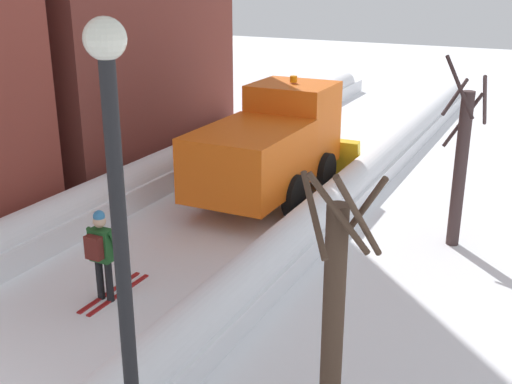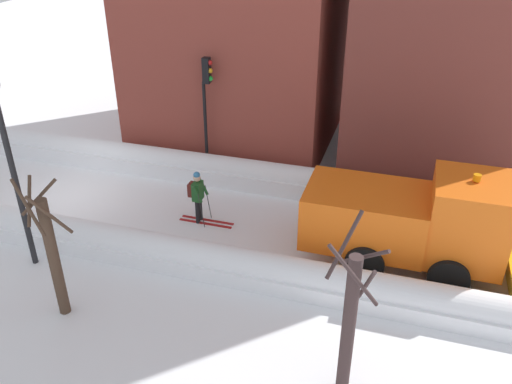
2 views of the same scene
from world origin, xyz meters
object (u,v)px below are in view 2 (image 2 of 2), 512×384
object	(u,v)px
traffic_light_pole	(207,95)
bare_tree_mid	(349,321)
skier	(198,194)
plow_truck	(413,220)
bare_tree_near	(52,253)
street_lamp	(9,154)

from	to	relation	value
traffic_light_pole	bare_tree_mid	size ratio (longest dim) A/B	1.06
skier	bare_tree_mid	size ratio (longest dim) A/B	0.43
plow_truck	skier	world-z (taller)	plow_truck
traffic_light_pole	bare_tree_near	xyz separation A→B (m)	(8.33, -0.74, -1.32)
traffic_light_pole	street_lamp	xyz separation A→B (m)	(6.76, -2.82, 0.32)
traffic_light_pole	bare_tree_near	size ratio (longest dim) A/B	1.17
street_lamp	bare_tree_near	xyz separation A→B (m)	(1.57, 2.08, -1.64)
bare_tree_mid	skier	bearing A→B (deg)	-134.05
street_lamp	bare_tree_mid	bearing A→B (deg)	78.50
street_lamp	bare_tree_mid	xyz separation A→B (m)	(1.89, 9.29, -1.56)
plow_truck	bare_tree_near	xyz separation A→B (m)	(4.71, -8.28, 0.36)
bare_tree_mid	traffic_light_pole	bearing A→B (deg)	-143.23
bare_tree_mid	bare_tree_near	bearing A→B (deg)	-92.56
skier	bare_tree_mid	world-z (taller)	bare_tree_mid
street_lamp	bare_tree_near	world-z (taller)	street_lamp
skier	bare_tree_mid	distance (m)	7.81
plow_truck	traffic_light_pole	bearing A→B (deg)	-115.62
traffic_light_pole	bare_tree_mid	distance (m)	10.87
plow_truck	bare_tree_mid	world-z (taller)	bare_tree_mid
skier	traffic_light_pole	distance (m)	4.01
traffic_light_pole	bare_tree_mid	world-z (taller)	traffic_light_pole
bare_tree_near	plow_truck	bearing A→B (deg)	119.66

